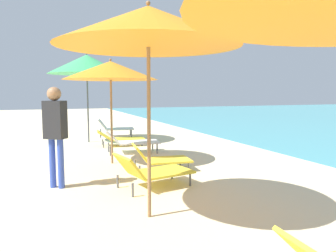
{
  "coord_description": "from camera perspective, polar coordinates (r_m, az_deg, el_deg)",
  "views": [
    {
      "loc": [
        -1.99,
        6.14,
        1.69
      ],
      "look_at": [
        -0.15,
        10.97,
        1.14
      ],
      "focal_mm": 34.07,
      "sensor_mm": 36.0,
      "label": 1
    }
  ],
  "objects": [
    {
      "name": "lounger_fifth_inland",
      "position": [
        6.94,
        -1.52,
        -5.75
      ],
      "size": [
        1.3,
        0.82,
        0.59
      ],
      "rotation": [
        0.0,
        0.0,
        -0.11
      ],
      "color": "yellow",
      "rests_on": "ground"
    },
    {
      "name": "lounger_farthest_inland",
      "position": [
        10.22,
        -8.53,
        -2.12
      ],
      "size": [
        1.53,
        0.76,
        0.5
      ],
      "rotation": [
        0.0,
        0.0,
        -0.11
      ],
      "color": "yellow",
      "rests_on": "ground"
    },
    {
      "name": "lounger_farthest_shoreside",
      "position": [
        12.37,
        -9.51,
        -0.27
      ],
      "size": [
        1.43,
        0.92,
        0.69
      ],
      "rotation": [
        0.0,
        0.0,
        -0.18
      ],
      "color": "white",
      "rests_on": "ground"
    },
    {
      "name": "person_walking_mid",
      "position": [
        5.9,
        -19.52,
        -0.08
      ],
      "size": [
        0.42,
        0.39,
        1.79
      ],
      "rotation": [
        0.0,
        0.0,
        4.08
      ],
      "color": "#334CB2",
      "rests_on": "ground"
    },
    {
      "name": "umbrella_fourth",
      "position": [
        4.28,
        -3.55,
        17.31
      ],
      "size": [
        2.4,
        2.4,
        2.85
      ],
      "color": "olive",
      "rests_on": "ground"
    },
    {
      "name": "umbrella_fifth",
      "position": [
        7.62,
        -10.24,
        9.74
      ],
      "size": [
        2.2,
        2.2,
        2.47
      ],
      "color": "olive",
      "rests_on": "ground"
    },
    {
      "name": "lounger_fifth_shoreside",
      "position": [
        8.99,
        -6.7,
        -2.64
      ],
      "size": [
        1.57,
        0.83,
        0.67
      ],
      "rotation": [
        0.0,
        0.0,
        -0.1
      ],
      "color": "white",
      "rests_on": "ground"
    },
    {
      "name": "lounger_fourth_shoreside",
      "position": [
        5.73,
        -2.83,
        -7.96
      ],
      "size": [
        1.44,
        0.95,
        0.64
      ],
      "rotation": [
        0.0,
        0.0,
        0.2
      ],
      "color": "yellow",
      "rests_on": "ground"
    },
    {
      "name": "umbrella_farthest",
      "position": [
        11.15,
        -14.33,
        10.62
      ],
      "size": [
        2.56,
        2.56,
        3.0
      ],
      "color": "#4C4C51",
      "rests_on": "ground"
    }
  ]
}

